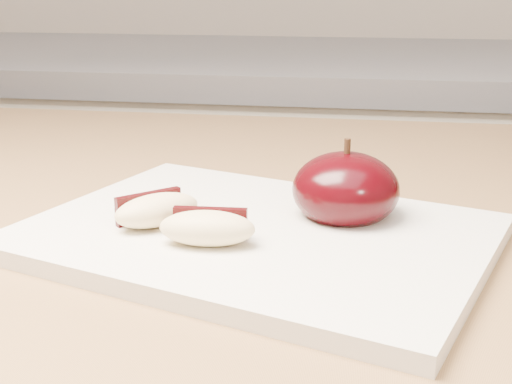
# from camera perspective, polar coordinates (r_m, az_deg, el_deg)

# --- Properties ---
(back_cabinet) EXTENTS (2.40, 0.62, 0.94)m
(back_cabinet) POSITION_cam_1_polar(r_m,az_deg,el_deg) (1.40, 3.66, -8.35)
(back_cabinet) COLOR silver
(back_cabinet) RESTS_ON ground
(cutting_board) EXTENTS (0.35, 0.30, 0.01)m
(cutting_board) POSITION_cam_1_polar(r_m,az_deg,el_deg) (0.48, 0.00, -3.54)
(cutting_board) COLOR silver
(cutting_board) RESTS_ON island_counter
(apple_half) EXTENTS (0.08, 0.08, 0.06)m
(apple_half) POSITION_cam_1_polar(r_m,az_deg,el_deg) (0.50, 7.18, 0.19)
(apple_half) COLOR black
(apple_half) RESTS_ON cutting_board
(apple_wedge_a) EXTENTS (0.06, 0.06, 0.02)m
(apple_wedge_a) POSITION_cam_1_polar(r_m,az_deg,el_deg) (0.48, -8.00, -1.42)
(apple_wedge_a) COLOR beige
(apple_wedge_a) RESTS_ON cutting_board
(apple_wedge_b) EXTENTS (0.06, 0.03, 0.02)m
(apple_wedge_b) POSITION_cam_1_polar(r_m,az_deg,el_deg) (0.45, -3.90, -2.85)
(apple_wedge_b) COLOR beige
(apple_wedge_b) RESTS_ON cutting_board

